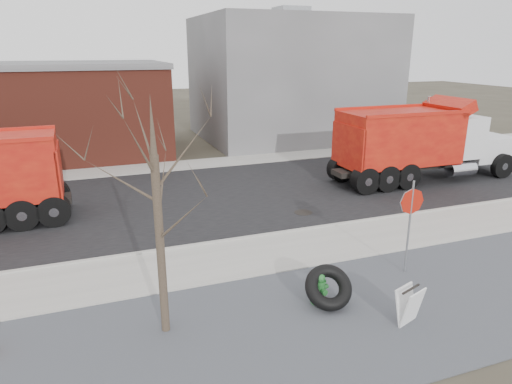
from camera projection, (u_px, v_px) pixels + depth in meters
name	position (u px, v px, depth m)	size (l,w,h in m)	color
ground	(259.00, 260.00, 13.53)	(120.00, 120.00, 0.00)	#383328
gravel_verge	(313.00, 323.00, 10.40)	(60.00, 5.00, 0.03)	slate
sidewalk	(256.00, 256.00, 13.75)	(60.00, 2.50, 0.06)	#9E9B93
curb	(243.00, 239.00, 14.90)	(60.00, 0.15, 0.11)	#9E9B93
road	(207.00, 197.00, 19.17)	(60.00, 9.40, 0.02)	black
far_sidewalk	(180.00, 166.00, 24.26)	(60.00, 2.00, 0.06)	#9E9B93
building_grey	(290.00, 78.00, 31.39)	(12.00, 10.00, 8.00)	gray
bare_tree	(156.00, 189.00, 9.16)	(3.20, 3.20, 5.20)	#382D23
fire_hydrant	(320.00, 290.00, 11.13)	(0.47, 0.45, 0.82)	#2B7331
truck_tire	(328.00, 287.00, 10.97)	(1.31, 1.23, 1.03)	black
stop_sign	(411.00, 211.00, 12.25)	(0.73, 0.06, 2.67)	gray
sandwich_board	(409.00, 306.00, 10.25)	(0.74, 0.60, 0.89)	white
dump_truck_red_a	(421.00, 140.00, 21.18)	(9.40, 2.62, 3.77)	black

